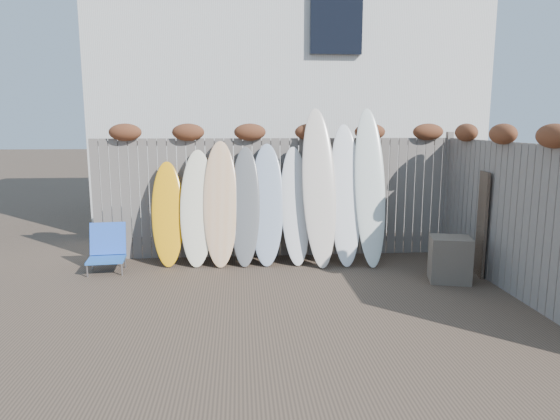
{
  "coord_description": "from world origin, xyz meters",
  "views": [
    {
      "loc": [
        -0.58,
        -5.91,
        2.24
      ],
      "look_at": [
        0.0,
        1.2,
        1.0
      ],
      "focal_mm": 32.0,
      "sensor_mm": 36.0,
      "label": 1
    }
  ],
  "objects": [
    {
      "name": "house",
      "position": [
        0.5,
        6.5,
        3.2
      ],
      "size": [
        8.5,
        5.5,
        6.33
      ],
      "color": "silver",
      "rests_on": "ground"
    },
    {
      "name": "surfboard_2",
      "position": [
        -0.89,
        1.99,
        0.99
      ],
      "size": [
        0.56,
        0.71,
        1.97
      ],
      "primitive_type": "ellipsoid",
      "rotation": [
        -0.31,
        0.0,
        -0.02
      ],
      "color": "#FFCB73",
      "rests_on": "ground"
    },
    {
      "name": "wooden_crate",
      "position": [
        2.4,
        0.77,
        0.32
      ],
      "size": [
        0.65,
        0.58,
        0.65
      ],
      "primitive_type": "cube",
      "rotation": [
        0.0,
        0.0,
        -0.25
      ],
      "color": "brown",
      "rests_on": "ground"
    },
    {
      "name": "back_fence",
      "position": [
        0.06,
        2.39,
        1.18
      ],
      "size": [
        6.05,
        0.28,
        2.24
      ],
      "color": "slate",
      "rests_on": "ground"
    },
    {
      "name": "beach_chair",
      "position": [
        -2.63,
        1.74,
        0.33
      ],
      "size": [
        0.59,
        0.62,
        0.72
      ],
      "color": "blue",
      "rests_on": "ground"
    },
    {
      "name": "right_fence",
      "position": [
        2.99,
        0.25,
        1.14
      ],
      "size": [
        0.28,
        4.4,
        2.24
      ],
      "color": "slate",
      "rests_on": "ground"
    },
    {
      "name": "surfboard_8",
      "position": [
        1.5,
        1.88,
        1.25
      ],
      "size": [
        0.52,
        0.89,
        2.49
      ],
      "primitive_type": "ellipsoid",
      "rotation": [
        -0.31,
        0.0,
        -0.04
      ],
      "color": "silver",
      "rests_on": "ground"
    },
    {
      "name": "surfboard_7",
      "position": [
        1.11,
        1.92,
        1.12
      ],
      "size": [
        0.56,
        0.82,
        2.24
      ],
      "primitive_type": "ellipsoid",
      "rotation": [
        -0.31,
        0.0,
        -0.07
      ],
      "color": "white",
      "rests_on": "ground"
    },
    {
      "name": "surfboard_1",
      "position": [
        -1.26,
        2.01,
        0.92
      ],
      "size": [
        0.57,
        0.68,
        1.83
      ],
      "primitive_type": "ellipsoid",
      "rotation": [
        -0.31,
        0.0,
        -0.04
      ],
      "color": "#FDF4CF",
      "rests_on": "ground"
    },
    {
      "name": "lattice_panel",
      "position": [
        3.03,
        1.31,
        0.78
      ],
      "size": [
        0.26,
        1.02,
        1.55
      ],
      "primitive_type": "cube",
      "rotation": [
        0.0,
        0.0,
        -0.21
      ],
      "color": "#4B412D",
      "rests_on": "ground"
    },
    {
      "name": "surfboard_4",
      "position": [
        -0.15,
        1.99,
        0.96
      ],
      "size": [
        0.58,
        0.72,
        1.93
      ],
      "primitive_type": "ellipsoid",
      "rotation": [
        -0.31,
        0.0,
        -0.07
      ],
      "color": "#9DAEC7",
      "rests_on": "ground"
    },
    {
      "name": "surfboard_0",
      "position": [
        -1.73,
        2.04,
        0.82
      ],
      "size": [
        0.55,
        0.63,
        1.64
      ],
      "primitive_type": "ellipsoid",
      "rotation": [
        -0.31,
        0.0,
        0.09
      ],
      "color": "#F9A30D",
      "rests_on": "ground"
    },
    {
      "name": "surfboard_5",
      "position": [
        0.31,
        1.98,
        0.94
      ],
      "size": [
        0.5,
        0.69,
        1.87
      ],
      "primitive_type": "ellipsoid",
      "rotation": [
        -0.31,
        0.0,
        0.04
      ],
      "color": "white",
      "rests_on": "ground"
    },
    {
      "name": "surfboard_6",
      "position": [
        0.68,
        1.91,
        1.25
      ],
      "size": [
        0.56,
        0.89,
        2.49
      ],
      "primitive_type": "ellipsoid",
      "rotation": [
        -0.31,
        0.0,
        0.03
      ],
      "color": "beige",
      "rests_on": "ground"
    },
    {
      "name": "ground",
      "position": [
        0.0,
        0.0,
        0.0
      ],
      "size": [
        80.0,
        80.0,
        0.0
      ],
      "primitive_type": "plane",
      "color": "#493A2D"
    },
    {
      "name": "surfboard_3",
      "position": [
        -0.5,
        1.98,
        0.94
      ],
      "size": [
        0.52,
        0.7,
        1.88
      ],
      "primitive_type": "ellipsoid",
      "rotation": [
        -0.31,
        0.0,
        -0.07
      ],
      "color": "slate",
      "rests_on": "ground"
    }
  ]
}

